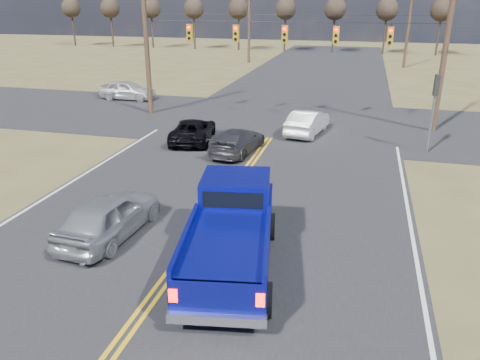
% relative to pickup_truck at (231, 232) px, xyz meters
% --- Properties ---
extents(ground, '(160.00, 160.00, 0.00)m').
position_rel_pickup_truck_xyz_m(ground, '(-1.55, -0.63, -1.11)').
color(ground, brown).
rests_on(ground, ground).
extents(road_main, '(14.00, 120.00, 0.02)m').
position_rel_pickup_truck_xyz_m(road_main, '(-1.55, 9.37, -1.11)').
color(road_main, '#28282B').
rests_on(road_main, ground).
extents(road_cross, '(120.00, 12.00, 0.02)m').
position_rel_pickup_truck_xyz_m(road_cross, '(-1.55, 17.37, -1.11)').
color(road_cross, '#28282B').
rests_on(road_cross, ground).
extents(signal_gantry, '(19.60, 4.83, 10.00)m').
position_rel_pickup_truck_xyz_m(signal_gantry, '(-1.05, 17.15, 3.96)').
color(signal_gantry, '#473323').
rests_on(signal_gantry, ground).
extents(utility_poles, '(19.60, 58.32, 10.00)m').
position_rel_pickup_truck_xyz_m(utility_poles, '(-1.55, 16.37, 4.12)').
color(utility_poles, '#473323').
rests_on(utility_poles, ground).
extents(treeline, '(87.00, 117.80, 7.40)m').
position_rel_pickup_truck_xyz_m(treeline, '(-1.55, 26.33, 4.60)').
color(treeline, '#33261C').
rests_on(treeline, ground).
extents(pickup_truck, '(3.25, 6.37, 2.28)m').
position_rel_pickup_truck_xyz_m(pickup_truck, '(0.00, 0.00, 0.00)').
color(pickup_truck, black).
rests_on(pickup_truck, ground).
extents(silver_suv, '(2.02, 4.45, 1.48)m').
position_rel_pickup_truck_xyz_m(silver_suv, '(-4.32, 0.77, -0.37)').
color(silver_suv, '#94979B').
rests_on(silver_suv, ground).
extents(black_suv, '(2.77, 4.71, 1.23)m').
position_rel_pickup_truck_xyz_m(black_suv, '(-5.48, 11.81, -0.49)').
color(black_suv, black).
rests_on(black_suv, ground).
extents(white_car_queue, '(2.19, 4.43, 1.40)m').
position_rel_pickup_truck_xyz_m(white_car_queue, '(0.34, 14.87, -0.41)').
color(white_car_queue, white).
rests_on(white_car_queue, ground).
extents(dgrey_car_queue, '(2.25, 4.43, 1.23)m').
position_rel_pickup_truck_xyz_m(dgrey_car_queue, '(-2.61, 10.43, -0.49)').
color(dgrey_car_queue, '#38373D').
rests_on(dgrey_car_queue, ground).
extents(cross_car_west, '(1.73, 4.30, 1.47)m').
position_rel_pickup_truck_xyz_m(cross_car_west, '(-14.25, 21.20, -0.37)').
color(cross_car_west, silver).
rests_on(cross_car_west, ground).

